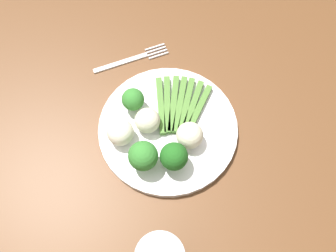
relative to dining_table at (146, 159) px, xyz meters
The scene contains 11 objects.
ground_plane 0.69m from the dining_table, ahead, with size 6.00×6.00×0.02m, color #B7A88E.
dining_table is the anchor object (origin of this frame).
plate 0.11m from the dining_table, 116.11° to the left, with size 0.27×0.27×0.01m, color white.
asparagus_bundle 0.15m from the dining_table, 130.46° to the left, with size 0.14×0.11×0.01m.
broccoli_outer_edge 0.16m from the dining_table, 169.72° to the right, with size 0.04×0.04×0.05m.
broccoli_front_left 0.16m from the dining_table, 47.48° to the left, with size 0.05×0.05×0.06m.
broccoli_front 0.15m from the dining_table, ahead, with size 0.05×0.05×0.07m.
cauliflower_back 0.16m from the dining_table, 85.40° to the left, with size 0.05×0.05×0.05m, color beige.
cauliflower_edge 0.14m from the dining_table, 159.18° to the left, with size 0.05×0.05×0.05m, color beige.
cauliflower_mid 0.14m from the dining_table, 103.45° to the right, with size 0.05×0.05×0.05m, color silver.
fork 0.22m from the dining_table, behind, with size 0.06×0.16×0.00m.
Camera 1 is at (0.27, 0.03, 1.45)m, focal length 40.38 mm.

